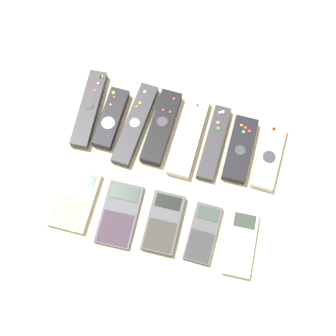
{
  "coord_description": "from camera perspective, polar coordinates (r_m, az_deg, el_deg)",
  "views": [
    {
      "loc": [
        0.09,
        -0.32,
        1.04
      ],
      "look_at": [
        0.0,
        0.03,
        0.01
      ],
      "focal_mm": 50.0,
      "sensor_mm": 36.0,
      "label": 1
    }
  ],
  "objects": [
    {
      "name": "remote_6",
      "position": [
        1.12,
        8.78,
        2.29
      ],
      "size": [
        0.06,
        0.16,
        0.03
      ],
      "rotation": [
        0.0,
        0.0,
        0.0
      ],
      "color": "black",
      "rests_on": "ground_plane"
    },
    {
      "name": "calculator_0",
      "position": [
        1.09,
        -11.31,
        -3.79
      ],
      "size": [
        0.09,
        0.14,
        0.02
      ],
      "rotation": [
        0.0,
        0.0,
        0.01
      ],
      "color": "beige",
      "rests_on": "ground_plane"
    },
    {
      "name": "calculator_1",
      "position": [
        1.07,
        -5.93,
        -5.63
      ],
      "size": [
        0.09,
        0.15,
        0.01
      ],
      "rotation": [
        0.0,
        0.0,
        0.04
      ],
      "color": "#4C4C51",
      "rests_on": "ground_plane"
    },
    {
      "name": "remote_2",
      "position": [
        1.13,
        -4.01,
        5.36
      ],
      "size": [
        0.06,
        0.22,
        0.02
      ],
      "rotation": [
        0.0,
        0.0,
        -0.06
      ],
      "color": "#333338",
      "rests_on": "ground_plane"
    },
    {
      "name": "remote_1",
      "position": [
        1.14,
        -6.94,
        6.03
      ],
      "size": [
        0.05,
        0.16,
        0.03
      ],
      "rotation": [
        0.0,
        0.0,
        -0.01
      ],
      "color": "black",
      "rests_on": "ground_plane"
    },
    {
      "name": "remote_4",
      "position": [
        1.12,
        2.49,
        3.9
      ],
      "size": [
        0.06,
        0.21,
        0.02
      ],
      "rotation": [
        0.0,
        0.0,
        -0.01
      ],
      "color": "white",
      "rests_on": "ground_plane"
    },
    {
      "name": "calculator_2",
      "position": [
        1.05,
        -0.56,
        -6.67
      ],
      "size": [
        0.08,
        0.14,
        0.02
      ],
      "rotation": [
        0.0,
        0.0,
        0.03
      ],
      "color": "#4C4C51",
      "rests_on": "ground_plane"
    },
    {
      "name": "remote_3",
      "position": [
        1.13,
        -0.82,
        5.01
      ],
      "size": [
        0.06,
        0.19,
        0.03
      ],
      "rotation": [
        0.0,
        0.0,
        -0.02
      ],
      "color": "black",
      "rests_on": "ground_plane"
    },
    {
      "name": "remote_5",
      "position": [
        1.12,
        5.62,
        3.08
      ],
      "size": [
        0.04,
        0.19,
        0.02
      ],
      "rotation": [
        0.0,
        0.0,
        -0.01
      ],
      "color": "#333338",
      "rests_on": "ground_plane"
    },
    {
      "name": "ground_plane",
      "position": [
        1.09,
        -0.46,
        -1.89
      ],
      "size": [
        3.0,
        3.0,
        0.0
      ],
      "primitive_type": "plane",
      "color": "beige"
    },
    {
      "name": "calculator_3",
      "position": [
        1.05,
        4.29,
        -7.92
      ],
      "size": [
        0.06,
        0.13,
        0.01
      ],
      "rotation": [
        0.0,
        0.0,
        -0.01
      ],
      "color": "#4C4C51",
      "rests_on": "ground_plane"
    },
    {
      "name": "remote_7",
      "position": [
        1.12,
        12.18,
        1.38
      ],
      "size": [
        0.06,
        0.16,
        0.02
      ],
      "rotation": [
        0.0,
        0.0,
        -0.03
      ],
      "color": "silver",
      "rests_on": "ground_plane"
    },
    {
      "name": "remote_0",
      "position": [
        1.17,
        -9.58,
        7.13
      ],
      "size": [
        0.06,
        0.2,
        0.02
      ],
      "rotation": [
        0.0,
        0.0,
        0.07
      ],
      "color": "#333338",
      "rests_on": "ground_plane"
    },
    {
      "name": "calculator_4",
      "position": [
        1.06,
        8.84,
        -9.04
      ],
      "size": [
        0.07,
        0.15,
        0.02
      ],
      "rotation": [
        0.0,
        0.0,
        0.05
      ],
      "color": "silver",
      "rests_on": "ground_plane"
    }
  ]
}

